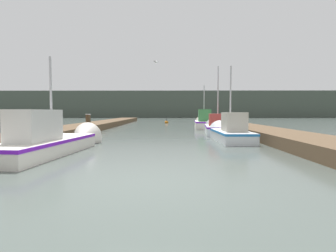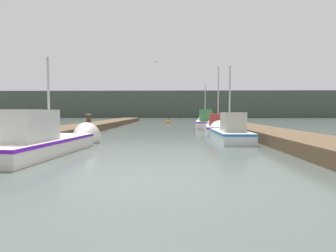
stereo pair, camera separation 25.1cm
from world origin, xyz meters
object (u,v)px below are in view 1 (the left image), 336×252
object	(u,v)px
mooring_piling_0	(88,124)
mooring_piling_1	(210,120)
fishing_boat_3	(204,122)
mooring_piling_2	(217,121)
channel_buoy	(167,122)
seagull_lead	(156,62)
fishing_boat_0	(55,140)
fishing_boat_1	(229,132)
fishing_boat_2	(217,127)

from	to	relation	value
mooring_piling_0	mooring_piling_1	distance (m)	15.03
fishing_boat_3	mooring_piling_2	distance (m)	1.77
channel_buoy	seagull_lead	bearing A→B (deg)	-93.41
channel_buoy	fishing_boat_0	bearing A→B (deg)	-99.10
channel_buoy	fishing_boat_1	bearing A→B (deg)	-79.77
fishing_boat_1	fishing_boat_0	bearing A→B (deg)	-150.91
fishing_boat_2	channel_buoy	world-z (taller)	fishing_boat_2
fishing_boat_1	mooring_piling_0	size ratio (longest dim) A/B	3.65
fishing_boat_1	mooring_piling_1	distance (m)	15.25
fishing_boat_1	fishing_boat_3	world-z (taller)	same
fishing_boat_2	mooring_piling_0	xyz separation A→B (m)	(-8.57, -0.47, 0.24)
fishing_boat_3	channel_buoy	distance (m)	9.99
fishing_boat_1	fishing_boat_3	bearing A→B (deg)	89.59
mooring_piling_1	channel_buoy	distance (m)	6.15
fishing_boat_1	seagull_lead	xyz separation A→B (m)	(-4.11, 7.56, 4.97)
fishing_boat_0	fishing_boat_1	bearing A→B (deg)	35.14
mooring_piling_2	seagull_lead	world-z (taller)	seagull_lead
fishing_boat_2	mooring_piling_2	distance (m)	6.65
mooring_piling_2	channel_buoy	size ratio (longest dim) A/B	1.32
fishing_boat_2	mooring_piling_1	world-z (taller)	fishing_boat_2
fishing_boat_0	mooring_piling_2	xyz separation A→B (m)	(8.42, 14.85, 0.19)
mooring_piling_1	seagull_lead	distance (m)	10.55
mooring_piling_1	seagull_lead	bearing A→B (deg)	-125.68
mooring_piling_2	mooring_piling_0	bearing A→B (deg)	-144.05
mooring_piling_2	seagull_lead	xyz separation A→B (m)	(-5.41, -3.22, 4.75)
mooring_piling_1	fishing_boat_3	bearing A→B (deg)	-104.13
fishing_boat_1	mooring_piling_1	world-z (taller)	fishing_boat_1
channel_buoy	mooring_piling_2	bearing A→B (deg)	-60.15
mooring_piling_0	mooring_piling_2	world-z (taller)	mooring_piling_0
mooring_piling_1	channel_buoy	world-z (taller)	mooring_piling_1
fishing_boat_0	mooring_piling_0	bearing A→B (deg)	104.58
seagull_lead	mooring_piling_2	bearing A→B (deg)	-22.65
mooring_piling_1	fishing_boat_2	bearing A→B (deg)	-96.21
fishing_boat_1	channel_buoy	xyz separation A→B (m)	(-3.43, 19.01, -0.28)
mooring_piling_1	mooring_piling_0	bearing A→B (deg)	-130.47
fishing_boat_1	mooring_piling_2	size ratio (longest dim) A/B	3.82
mooring_piling_0	fishing_boat_1	bearing A→B (deg)	-24.10
fishing_boat_0	mooring_piling_1	xyz separation A→B (m)	(8.50, 19.26, 0.14)
mooring_piling_2	fishing_boat_1	bearing A→B (deg)	-96.84
fishing_boat_1	fishing_boat_2	xyz separation A→B (m)	(0.17, 4.23, -0.00)
fishing_boat_2	channel_buoy	bearing A→B (deg)	109.35
fishing_boat_0	fishing_boat_1	xyz separation A→B (m)	(7.13, 4.07, -0.03)
mooring_piling_1	seagull_lead	size ratio (longest dim) A/B	2.26
fishing_boat_0	mooring_piling_2	bearing A→B (deg)	65.85
fishing_boat_2	fishing_boat_3	bearing A→B (deg)	97.89
fishing_boat_1	channel_buoy	size ratio (longest dim) A/B	5.04
fishing_boat_2	fishing_boat_1	bearing A→B (deg)	-86.72
seagull_lead	fishing_boat_3	bearing A→B (deg)	-26.62
fishing_boat_1	fishing_boat_3	xyz separation A→B (m)	(-0.04, 9.62, 0.10)
fishing_boat_2	channel_buoy	size ratio (longest dim) A/B	5.25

